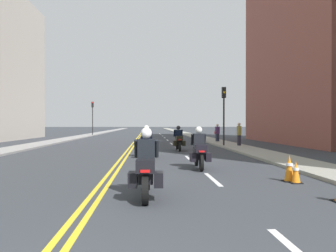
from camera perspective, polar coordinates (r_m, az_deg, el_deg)
The scene contains 17 objects.
ground_plane at distance 49.99m, azimuth -4.86°, elevation -1.57°, with size 264.00×264.00×0.00m, color #32363C.
sidewalk_left at distance 50.73m, azimuth -13.36°, elevation -1.48°, with size 2.14×144.00×0.12m, color gray.
sidewalk_right at distance 50.37m, azimuth 3.71°, elevation -1.49°, with size 2.14×144.00×0.12m, color gray.
centreline_yellow_inner at distance 50.00m, azimuth -4.99°, elevation -1.57°, with size 0.12×132.00×0.01m, color yellow.
centreline_yellow_outer at distance 49.99m, azimuth -4.72°, elevation -1.57°, with size 0.12×132.00×0.01m, color yellow.
lane_dashes_white at distance 31.06m, azimuth 0.21°, elevation -2.75°, with size 0.14×56.40×0.01m.
building_right_1 at distance 33.01m, azimuth 25.77°, elevation 15.52°, with size 9.01×17.40×20.68m.
motorcycle_0 at distance 7.63m, azimuth -3.81°, elevation -7.63°, with size 0.77×2.22×1.62m.
motorcycle_1 at distance 12.41m, azimuth 5.45°, elevation -4.44°, with size 0.77×2.11×1.60m.
motorcycle_2 at distance 16.59m, azimuth -3.79°, elevation -3.25°, with size 0.78×2.16×1.63m.
motorcycle_3 at distance 20.77m, azimuth 1.84°, elevation -2.52°, with size 0.77×2.24×1.59m.
traffic_cone_1 at distance 10.14m, azimuth 21.38°, elevation -7.49°, with size 0.31×0.31×0.64m.
traffic_cone_2 at distance 10.35m, azimuth 20.38°, elevation -6.90°, with size 0.37×0.37×0.80m.
traffic_light_near at distance 24.64m, azimuth 9.70°, elevation 3.56°, with size 0.28×0.38×4.43m.
traffic_light_far at distance 48.57m, azimuth -13.01°, elevation 2.35°, with size 0.28×0.38×4.89m.
pedestrian_0 at distance 24.54m, azimuth 12.28°, elevation -1.46°, with size 0.25×0.38×1.78m.
pedestrian_1 at distance 30.03m, azimuth 8.59°, elevation -1.21°, with size 0.50×0.34×1.68m.
Camera 1 is at (1.24, -1.95, 1.70)m, focal length 35.00 mm.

